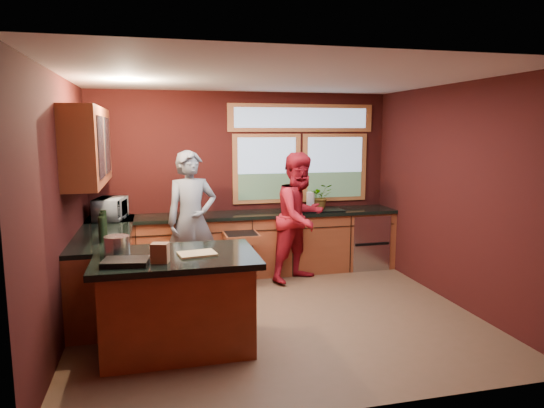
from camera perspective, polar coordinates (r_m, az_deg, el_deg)
name	(u,v)px	position (r m, az deg, el deg)	size (l,w,h in m)	color
floor	(277,315)	(5.78, 0.54, -12.98)	(4.50, 4.50, 0.00)	brown
room_shell	(219,160)	(5.59, -6.22, 5.18)	(4.52, 4.02, 2.71)	black
back_counter	(262,243)	(7.27, -1.23, -4.61)	(4.50, 0.64, 0.93)	brown
left_counter	(105,268)	(6.31, -19.02, -7.12)	(0.64, 2.30, 0.93)	brown
island	(177,301)	(4.93, -11.07, -11.13)	(1.55, 1.05, 0.95)	brown
person_grey	(192,221)	(6.56, -9.42, -1.97)	(0.68, 0.45, 1.87)	slate
person_red	(300,217)	(6.87, 3.34, -1.57)	(0.89, 0.69, 1.83)	maroon
microwave	(110,209)	(6.92, -18.48, -0.55)	(0.54, 0.36, 0.30)	#999999
potted_plant	(320,197)	(7.45, 5.69, 0.87)	(0.36, 0.31, 0.39)	#999999
paper_towel	(310,201)	(7.35, 4.55, 0.33)	(0.12, 0.12, 0.28)	white
cutting_board	(197,254)	(4.75, -8.79, -5.80)	(0.35, 0.25, 0.02)	tan
stock_pot	(117,245)	(4.92, -17.77, -4.64)	(0.24, 0.24, 0.18)	#BCBCC1
paper_bag	(160,253)	(4.52, -13.03, -5.62)	(0.15, 0.12, 0.18)	brown
black_tray	(126,262)	(4.55, -16.81, -6.54)	(0.40, 0.28, 0.05)	black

